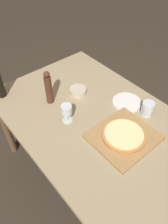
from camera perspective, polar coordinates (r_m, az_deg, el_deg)
name	(u,v)px	position (r m, az deg, el deg)	size (l,w,h in m)	color
ground_plane	(92,172)	(2.11, 2.10, -15.49)	(12.00, 12.00, 0.00)	#382D23
dining_table	(94,126)	(1.57, 2.73, -3.67)	(0.99, 1.50, 0.74)	#9E8966
cutting_board	(123,137)	(1.41, 10.25, -6.37)	(0.39, 0.35, 0.02)	#A87A47
pizza	(124,135)	(1.39, 10.36, -5.85)	(0.28, 0.28, 0.02)	#BC7A3D
pepper_mill	(49,88)	(1.56, -9.24, 6.17)	(0.05, 0.05, 0.27)	#4C2819
wine_glass	(67,110)	(1.42, -4.55, 0.44)	(0.07, 0.07, 0.14)	silver
small_bowl	(78,91)	(1.68, -1.58, 5.53)	(0.13, 0.13, 0.04)	beige
drinking_tumbler	(147,109)	(1.56, 16.25, 0.86)	(0.08, 0.08, 0.10)	silver
dinner_plate	(127,102)	(1.64, 11.12, 2.52)	(0.21, 0.21, 0.01)	white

